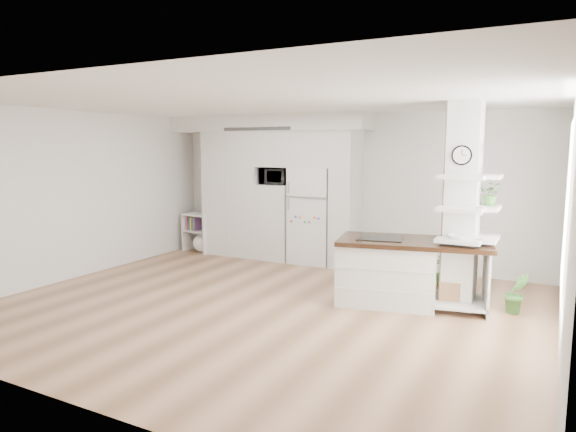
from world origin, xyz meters
name	(u,v)px	position (x,y,z in m)	size (l,w,h in m)	color
floor	(264,307)	(0.00, 0.00, 0.00)	(7.00, 6.00, 0.01)	tan
room	(263,168)	(0.00, 0.00, 1.86)	(7.04, 6.04, 2.72)	white
cabinet_wall	(269,179)	(-1.45, 2.67, 1.51)	(4.00, 0.71, 2.70)	silver
refrigerator	(314,216)	(-0.53, 2.68, 0.88)	(0.78, 0.69, 1.75)	white
column	(468,208)	(2.38, 1.13, 1.35)	(0.69, 0.90, 2.70)	silver
window	(567,208)	(3.48, 0.30, 1.50)	(2.40, 2.40, 0.00)	white
pendant_light	(396,147)	(1.70, 0.15, 2.12)	(0.12, 0.12, 0.10)	white
kitchen_island	(396,270)	(1.51, 0.98, 0.47)	(2.13, 1.32, 1.46)	silver
bookshelf	(200,235)	(-2.97, 2.50, 0.33)	(0.70, 0.48, 0.77)	silver
floor_plant_a	(516,293)	(3.00, 1.28, 0.27)	(0.30, 0.24, 0.54)	#336327
floor_plant_b	(444,271)	(1.92, 2.16, 0.23)	(0.26, 0.26, 0.47)	#336327
microwave	(276,176)	(-1.27, 2.62, 1.57)	(0.54, 0.37, 0.30)	#2D2D2D
shelf_plant	(491,194)	(2.63, 1.30, 1.52)	(0.27, 0.23, 0.30)	#336327
decor_bowl	(457,237)	(2.30, 0.90, 1.00)	(0.22, 0.22, 0.05)	white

